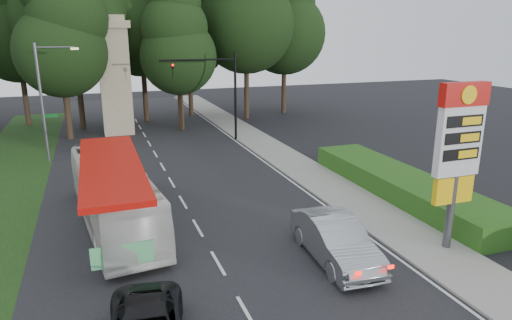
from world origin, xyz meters
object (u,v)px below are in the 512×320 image
object	(u,v)px
traffic_signal_mast	(219,84)
sedan_silver	(335,240)
monument	(115,75)
transit_bus	(113,195)
gas_station_pylon	(459,145)
streetlight_signs	(45,98)

from	to	relation	value
traffic_signal_mast	sedan_silver	size ratio (longest dim) A/B	1.38
monument	transit_bus	world-z (taller)	monument
transit_bus	sedan_silver	bearing A→B (deg)	-45.45
transit_bus	traffic_signal_mast	bearing A→B (deg)	51.81
monument	sedan_silver	bearing A→B (deg)	-76.80
traffic_signal_mast	sedan_silver	distance (m)	21.64
gas_station_pylon	monument	size ratio (longest dim) A/B	0.68
traffic_signal_mast	sedan_silver	world-z (taller)	traffic_signal_mast
traffic_signal_mast	monument	size ratio (longest dim) A/B	0.72
sedan_silver	streetlight_signs	bearing A→B (deg)	123.96
traffic_signal_mast	streetlight_signs	size ratio (longest dim) A/B	0.90
traffic_signal_mast	sedan_silver	bearing A→B (deg)	-93.46
streetlight_signs	monument	distance (m)	9.44
streetlight_signs	monument	xyz separation A→B (m)	(4.99, 7.99, 0.67)
gas_station_pylon	monument	xyz separation A→B (m)	(-11.20, 28.01, 0.66)
gas_station_pylon	transit_bus	size ratio (longest dim) A/B	0.63
streetlight_signs	monument	size ratio (longest dim) A/B	0.80
monument	streetlight_signs	bearing A→B (deg)	-121.97
traffic_signal_mast	transit_bus	bearing A→B (deg)	-121.66
streetlight_signs	transit_bus	world-z (taller)	streetlight_signs
streetlight_signs	transit_bus	xyz separation A→B (m)	(3.49, -12.90, -2.92)
monument	sedan_silver	xyz separation A→B (m)	(6.40, -27.27, -4.24)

